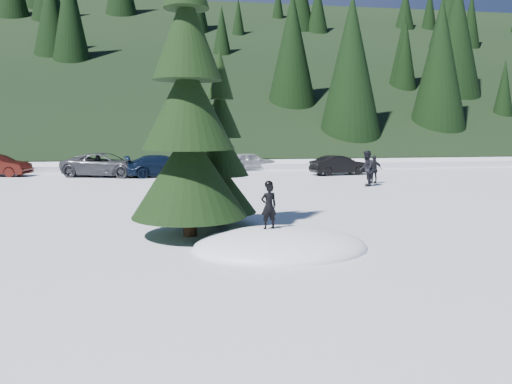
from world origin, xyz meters
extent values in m
plane|color=white|center=(0.00, 0.00, 0.00)|extent=(200.00, 200.00, 0.00)
ellipsoid|color=white|center=(0.00, 0.00, 0.00)|extent=(4.48, 3.52, 0.96)
cylinder|color=#321E10|center=(-2.20, 1.80, 0.70)|extent=(0.38, 0.38, 1.40)
cone|color=black|center=(-2.20, 1.80, 1.79)|extent=(3.20, 3.20, 2.46)
cone|color=black|center=(-2.20, 1.80, 3.65)|extent=(2.54, 2.54, 2.46)
cone|color=black|center=(-2.20, 1.80, 5.51)|extent=(1.88, 1.88, 2.46)
cylinder|color=#321E10|center=(-1.20, 3.20, 0.50)|extent=(0.26, 0.26, 1.00)
cone|color=black|center=(-1.20, 3.20, 1.16)|extent=(2.20, 2.20, 1.52)
cone|color=black|center=(-1.20, 3.20, 2.31)|extent=(1.75, 1.75, 1.52)
cone|color=black|center=(-1.20, 3.20, 3.46)|extent=(1.29, 1.29, 1.52)
cone|color=black|center=(-1.20, 3.20, 4.61)|extent=(0.84, 0.84, 1.52)
imported|color=black|center=(-0.28, 0.14, 1.05)|extent=(0.46, 0.35, 1.15)
imported|color=black|center=(7.08, 12.06, 0.91)|extent=(1.00, 1.10, 1.83)
imported|color=black|center=(7.97, 13.17, 0.75)|extent=(0.89, 0.41, 1.49)
imported|color=#434449|center=(-6.72, 19.42, 0.72)|extent=(5.63, 3.85, 1.43)
imported|color=black|center=(-3.25, 18.66, 0.66)|extent=(4.75, 2.44, 1.32)
imported|color=#9BA0A4|center=(2.66, 22.38, 0.62)|extent=(3.91, 2.36, 1.25)
imported|color=black|center=(7.70, 18.05, 0.61)|extent=(3.86, 1.92, 1.22)
camera|label=1|loc=(-2.61, -12.03, 3.05)|focal=35.00mm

